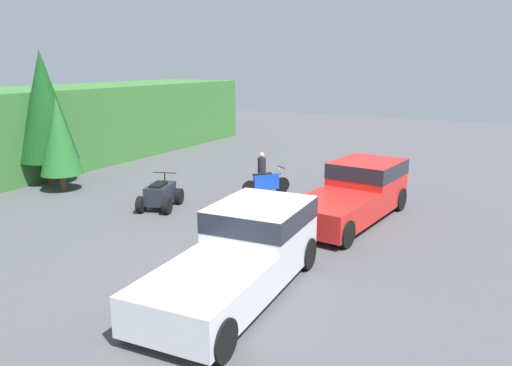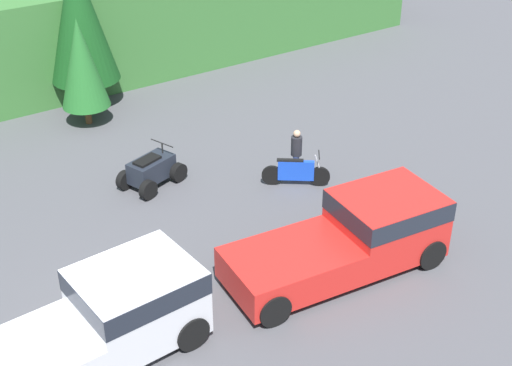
{
  "view_description": "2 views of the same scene",
  "coord_description": "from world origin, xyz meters",
  "px_view_note": "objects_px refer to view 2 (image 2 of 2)",
  "views": [
    {
      "loc": [
        -10.5,
        -6.29,
        5.4
      ],
      "look_at": [
        5.7,
        2.46,
        0.95
      ],
      "focal_mm": 35.0,
      "sensor_mm": 36.0,
      "label": 1
    },
    {
      "loc": [
        -4.54,
        -12.46,
        11.48
      ],
      "look_at": [
        5.7,
        2.46,
        0.95
      ],
      "focal_mm": 50.0,
      "sensor_mm": 36.0,
      "label": 2
    }
  ],
  "objects_px": {
    "pickup_truck_red": "(356,234)",
    "quad_atv": "(152,171)",
    "pickup_truck_second": "(99,321)",
    "dirt_bike": "(296,172)",
    "rider_person": "(296,152)"
  },
  "relations": [
    {
      "from": "pickup_truck_second",
      "to": "dirt_bike",
      "type": "height_order",
      "value": "pickup_truck_second"
    },
    {
      "from": "pickup_truck_red",
      "to": "quad_atv",
      "type": "distance_m",
      "value": 7.3
    },
    {
      "from": "quad_atv",
      "to": "rider_person",
      "type": "distance_m",
      "value": 4.62
    },
    {
      "from": "pickup_truck_second",
      "to": "rider_person",
      "type": "bearing_deg",
      "value": 21.8
    },
    {
      "from": "rider_person",
      "to": "dirt_bike",
      "type": "bearing_deg",
      "value": -82.06
    },
    {
      "from": "pickup_truck_red",
      "to": "quad_atv",
      "type": "height_order",
      "value": "pickup_truck_red"
    },
    {
      "from": "pickup_truck_red",
      "to": "pickup_truck_second",
      "type": "xyz_separation_m",
      "value": [
        -6.89,
        0.65,
        -0.0
      ]
    },
    {
      "from": "pickup_truck_second",
      "to": "dirt_bike",
      "type": "relative_size",
      "value": 3.34
    },
    {
      "from": "pickup_truck_second",
      "to": "rider_person",
      "type": "relative_size",
      "value": 3.47
    },
    {
      "from": "pickup_truck_second",
      "to": "rider_person",
      "type": "xyz_separation_m",
      "value": [
        8.48,
        3.97,
        -0.07
      ]
    },
    {
      "from": "pickup_truck_second",
      "to": "dirt_bike",
      "type": "xyz_separation_m",
      "value": [
        8.21,
        3.61,
        -0.54
      ]
    },
    {
      "from": "rider_person",
      "to": "pickup_truck_red",
      "type": "bearing_deg",
      "value": -63.93
    },
    {
      "from": "pickup_truck_red",
      "to": "dirt_bike",
      "type": "distance_m",
      "value": 4.5
    },
    {
      "from": "pickup_truck_red",
      "to": "pickup_truck_second",
      "type": "distance_m",
      "value": 6.93
    },
    {
      "from": "quad_atv",
      "to": "pickup_truck_red",
      "type": "bearing_deg",
      "value": -88.87
    }
  ]
}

